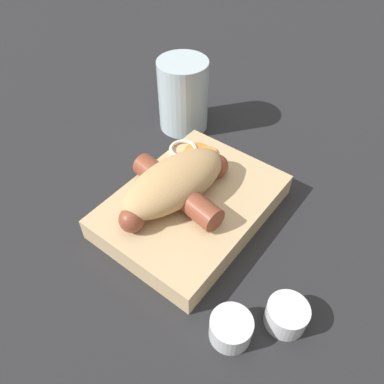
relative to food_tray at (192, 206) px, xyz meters
name	(u,v)px	position (x,y,z in m)	size (l,w,h in m)	color
ground_plane	(192,214)	(0.00, 0.00, -0.02)	(3.00, 3.00, 0.00)	#232326
food_tray	(192,206)	(0.00, 0.00, 0.00)	(0.22, 0.16, 0.03)	tan
bread_roll	(175,182)	(-0.01, 0.02, 0.04)	(0.16, 0.09, 0.05)	tan
sausage	(176,190)	(-0.01, 0.01, 0.03)	(0.16, 0.14, 0.03)	brown
pickled_veggies	(193,154)	(0.06, 0.05, 0.02)	(0.07, 0.07, 0.01)	orange
condiment_cup_near	(231,329)	(-0.10, -0.13, 0.00)	(0.04, 0.04, 0.03)	silver
condiment_cup_far	(286,316)	(-0.06, -0.16, 0.00)	(0.04, 0.04, 0.03)	silver
drink_glass	(183,95)	(0.14, 0.13, 0.04)	(0.08, 0.08, 0.11)	silver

